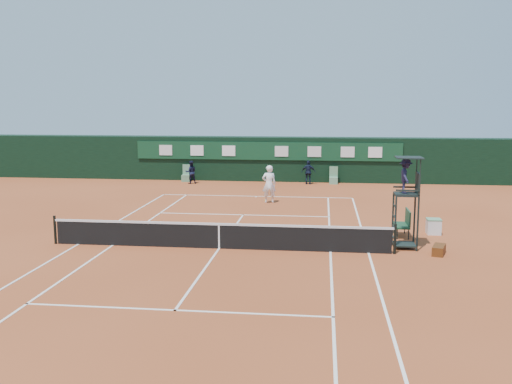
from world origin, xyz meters
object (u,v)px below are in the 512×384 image
tennis_net (219,235)px  umpire_chair (406,183)px  cooler (434,226)px  player_bench (404,222)px  player (269,184)px

tennis_net → umpire_chair: 7.17m
tennis_net → cooler: (8.37, 3.36, -0.18)m
umpire_chair → player_bench: umpire_chair is taller
player_bench → tennis_net: bearing=-158.4°
umpire_chair → tennis_net: bearing=-172.7°
player → cooler: bearing=130.6°
umpire_chair → player: 10.86m
tennis_net → player: size_ratio=6.31×
tennis_net → player_bench: same height
tennis_net → player_bench: 7.64m
cooler → player: bearing=138.8°
umpire_chair → player_bench: (0.26, 1.93, -1.86)m
player_bench → player: (-6.18, 7.07, 0.43)m
tennis_net → player: player is taller
umpire_chair → player: size_ratio=1.67×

